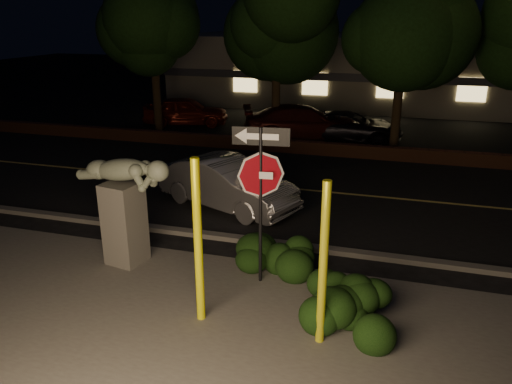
% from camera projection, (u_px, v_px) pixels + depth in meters
% --- Properties ---
extents(ground, '(90.00, 90.00, 0.00)m').
position_uv_depth(ground, '(320.00, 164.00, 18.24)').
color(ground, black).
rests_on(ground, ground).
extents(patio, '(14.00, 6.00, 0.02)m').
position_uv_depth(patio, '(212.00, 343.00, 8.29)').
color(patio, '#4C4944').
rests_on(patio, ground).
extents(road, '(80.00, 8.00, 0.01)m').
position_uv_depth(road, '(304.00, 190.00, 15.53)').
color(road, black).
rests_on(road, ground).
extents(lane_marking, '(80.00, 0.12, 0.00)m').
position_uv_depth(lane_marking, '(304.00, 190.00, 15.52)').
color(lane_marking, tan).
rests_on(lane_marking, road).
extents(curb, '(80.00, 0.25, 0.12)m').
position_uv_depth(curb, '(271.00, 243.00, 11.80)').
color(curb, '#4C4944').
rests_on(curb, ground).
extents(brick_wall, '(40.00, 0.35, 0.50)m').
position_uv_depth(brick_wall, '(326.00, 149.00, 19.33)').
color(brick_wall, '#4E2919').
rests_on(brick_wall, ground).
extents(parking_lot, '(40.00, 12.00, 0.01)m').
position_uv_depth(parking_lot, '(343.00, 126.00, 24.57)').
color(parking_lot, black).
rests_on(parking_lot, ground).
extents(building, '(22.00, 10.20, 4.00)m').
position_uv_depth(building, '(361.00, 68.00, 31.12)').
color(building, slate).
rests_on(building, ground).
extents(tree_far_a, '(4.60, 4.60, 7.43)m').
position_uv_depth(tree_far_a, '(151.00, 10.00, 21.28)').
color(tree_far_a, black).
rests_on(tree_far_a, ground).
extents(tree_far_c, '(4.80, 4.80, 7.84)m').
position_uv_depth(tree_far_c, '(407.00, 0.00, 18.22)').
color(tree_far_c, black).
rests_on(tree_far_c, ground).
extents(yellow_pole_left, '(0.15, 0.15, 3.00)m').
position_uv_depth(yellow_pole_left, '(198.00, 243.00, 8.46)').
color(yellow_pole_left, '#FEFA0E').
rests_on(yellow_pole_left, ground).
extents(yellow_pole_right, '(0.14, 0.14, 2.84)m').
position_uv_depth(yellow_pole_right, '(323.00, 266.00, 7.87)').
color(yellow_pole_right, yellow).
rests_on(yellow_pole_right, ground).
extents(signpost, '(1.08, 0.17, 3.20)m').
position_uv_depth(signpost, '(261.00, 175.00, 9.46)').
color(signpost, black).
rests_on(signpost, ground).
extents(sculpture, '(2.30, 0.98, 2.45)m').
position_uv_depth(sculpture, '(124.00, 198.00, 10.51)').
color(sculpture, '#4C4944').
rests_on(sculpture, ground).
extents(hedge_center, '(2.10, 1.51, 0.99)m').
position_uv_depth(hedge_center, '(273.00, 249.00, 10.50)').
color(hedge_center, black).
rests_on(hedge_center, ground).
extents(hedge_right, '(1.56, 0.91, 0.99)m').
position_uv_depth(hedge_right, '(346.00, 287.00, 9.04)').
color(hedge_right, black).
rests_on(hedge_right, ground).
extents(hedge_far_right, '(1.55, 1.06, 1.02)m').
position_uv_depth(hedge_far_right, '(349.00, 307.00, 8.39)').
color(hedge_far_right, black).
rests_on(hedge_far_right, ground).
extents(silver_sedan, '(4.47, 2.98, 1.39)m').
position_uv_depth(silver_sedan, '(227.00, 184.00, 13.97)').
color(silver_sedan, '#BBBABF').
rests_on(silver_sedan, ground).
extents(parked_car_red, '(4.39, 2.73, 1.40)m').
position_uv_depth(parked_car_red, '(186.00, 111.00, 24.47)').
color(parked_car_red, maroon).
rests_on(parked_car_red, ground).
extents(parked_car_darkred, '(5.66, 3.80, 1.52)m').
position_uv_depth(parked_car_darkred, '(304.00, 123.00, 21.46)').
color(parked_car_darkred, '#41120E').
rests_on(parked_car_darkred, ground).
extents(parked_car_dark, '(4.64, 2.31, 1.26)m').
position_uv_depth(parked_car_dark, '(349.00, 127.00, 21.34)').
color(parked_car_dark, black).
rests_on(parked_car_dark, ground).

